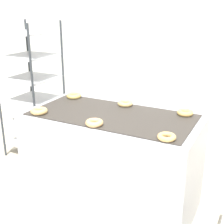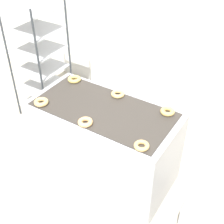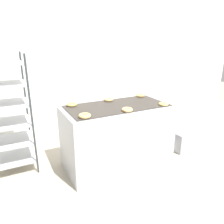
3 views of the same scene
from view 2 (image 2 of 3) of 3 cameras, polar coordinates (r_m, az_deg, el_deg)
ground_plane at (r=3.19m, az=-7.72°, el=-17.55°), size 14.00×14.00×0.00m
wall_back at (r=3.88m, az=11.44°, el=18.64°), size 8.00×0.05×2.80m
fryer_machine at (r=3.18m, az=-1.45°, el=-5.58°), size 1.43×0.73×0.85m
baking_rack_cart at (r=4.02m, az=-13.01°, el=9.37°), size 0.53×0.56×1.53m
glaze_bin at (r=3.06m, az=16.11°, el=-17.61°), size 0.31×0.36×0.31m
donut_near_left at (r=3.04m, az=-12.82°, el=1.79°), size 0.14×0.14×0.04m
donut_near_center at (r=2.73m, az=-4.90°, el=-1.85°), size 0.13×0.13×0.04m
donut_near_right at (r=2.51m, az=5.43°, el=-6.15°), size 0.13×0.13×0.04m
donut_far_left at (r=3.34m, az=-6.90°, el=5.98°), size 0.14×0.14×0.04m
donut_far_center at (r=3.08m, az=1.14°, el=3.29°), size 0.13×0.13×0.04m
donut_far_right at (r=2.89m, az=10.12°, el=0.11°), size 0.13×0.13×0.04m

